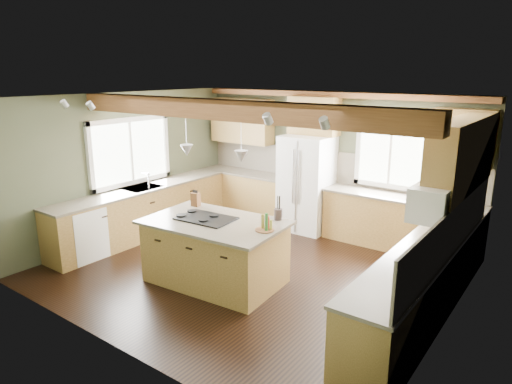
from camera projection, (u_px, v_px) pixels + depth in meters
The scene contains 37 objects.
floor at pixel (252, 270), 6.99m from camera, with size 5.60×5.60×0.00m, color black.
ceiling at pixel (251, 97), 6.32m from camera, with size 5.60×5.60×0.00m, color silver.
wall_back at pixel (331, 161), 8.60m from camera, with size 5.60×5.60×0.00m, color #444B35.
wall_left at pixel (128, 165), 8.26m from camera, with size 5.00×5.00×0.00m, color #444B35.
wall_right at pixel (453, 225), 5.05m from camera, with size 5.00×5.00×0.00m, color #444B35.
ceiling_beam at pixel (223, 110), 5.88m from camera, with size 5.55×0.26×0.26m, color #593119.
soffit_trim at pixel (331, 95), 8.20m from camera, with size 5.55×0.20×0.10m, color #593119.
backsplash_back at pixel (330, 166), 8.61m from camera, with size 5.58×0.03×0.58m, color brown.
backsplash_right at pixel (452, 232), 5.12m from camera, with size 0.03×3.70×0.58m, color brown.
base_cab_back_left at pixel (246, 194), 9.61m from camera, with size 2.02×0.60×0.88m, color brown.
counter_back_left at pixel (246, 173), 9.49m from camera, with size 2.06×0.64×0.04m, color #50483A.
base_cab_back_right at pixel (399, 224), 7.73m from camera, with size 2.62×0.60×0.88m, color brown.
counter_back_right at pixel (402, 198), 7.61m from camera, with size 2.66×0.64×0.04m, color #50483A.
base_cab_left at pixel (144, 213), 8.35m from camera, with size 0.60×3.70×0.88m, color brown.
counter_left at pixel (143, 188), 8.23m from camera, with size 0.64×3.74×0.04m, color #50483A.
base_cab_right at pixel (420, 287), 5.48m from camera, with size 0.60×3.70×0.88m, color brown.
counter_right at pixel (424, 251), 5.36m from camera, with size 0.64×3.74×0.04m, color #50483A.
upper_cab_back_left at pixel (242, 121), 9.43m from camera, with size 1.40×0.35×0.90m, color brown.
upper_cab_over_fridge at pixel (314, 116), 8.41m from camera, with size 0.96×0.35×0.70m, color brown.
upper_cab_right at pixel (463, 154), 5.68m from camera, with size 0.35×2.20×0.90m, color brown.
upper_cab_back_corner at pixel (462, 139), 6.98m from camera, with size 0.90×0.35×0.90m, color brown.
window_left at pixel (130, 151), 8.22m from camera, with size 0.04×1.60×1.05m, color white.
window_back at pixel (391, 155), 7.86m from camera, with size 1.10×0.04×1.00m, color white.
sink at pixel (143, 188), 8.23m from camera, with size 0.50×0.65×0.03m, color #262628.
faucet at pixel (149, 182), 8.08m from camera, with size 0.02×0.02×0.28m, color #B2B2B7.
dishwasher at pixel (81, 233), 7.33m from camera, with size 0.60×0.60×0.84m, color white.
oven at pixel (378, 337), 4.48m from camera, with size 0.60×0.72×0.84m, color white.
microwave at pixel (434, 202), 5.07m from camera, with size 0.40×0.70×0.38m, color white.
pendant_left at pixel (187, 150), 6.37m from camera, with size 0.18×0.18×0.16m, color #B2B2B7.
pendant_right at pixel (241, 157), 5.91m from camera, with size 0.18×0.18×0.16m, color #B2B2B7.
refrigerator at pixel (306, 184), 8.58m from camera, with size 0.90×0.74×1.80m, color silver.
island at pixel (215, 253), 6.51m from camera, with size 1.83×1.12×0.88m, color brown.
island_top at pixel (215, 222), 6.39m from camera, with size 1.95×1.24×0.04m, color #50483A.
cooktop at pixel (206, 218), 6.46m from camera, with size 0.79×0.53×0.02m, color black.
knife_block at pixel (196, 199), 7.07m from camera, with size 0.13×0.09×0.21m, color brown.
utensil_crock at pixel (278, 214), 6.42m from camera, with size 0.12×0.12×0.16m, color #483F39.
bottle_tray at pixel (265, 222), 5.98m from camera, with size 0.26×0.26×0.23m, color brown, non-canonical shape.
Camera 1 is at (3.87, -5.15, 2.96)m, focal length 32.00 mm.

